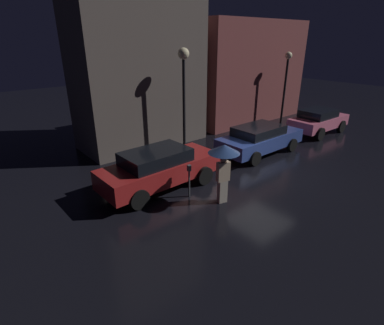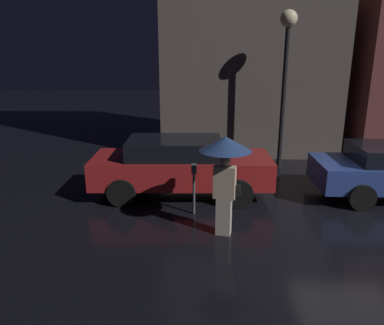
{
  "view_description": "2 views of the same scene",
  "coord_description": "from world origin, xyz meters",
  "px_view_note": "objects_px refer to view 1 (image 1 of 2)",
  "views": [
    {
      "loc": [
        -9.71,
        -7.03,
        5.25
      ],
      "look_at": [
        -3.53,
        0.46,
        1.19
      ],
      "focal_mm": 28.0,
      "sensor_mm": 36.0,
      "label": 1
    },
    {
      "loc": [
        -3.6,
        -7.82,
        3.67
      ],
      "look_at": [
        -3.84,
        0.11,
        1.31
      ],
      "focal_mm": 35.0,
      "sensor_mm": 36.0,
      "label": 2
    }
  ],
  "objects_px": {
    "pedestrian_with_umbrella": "(224,158)",
    "parking_meter": "(189,177)",
    "street_lamp_far": "(286,74)",
    "street_lamp_near": "(184,76)",
    "parked_car_blue": "(260,138)",
    "parked_car_pink": "(318,120)",
    "parked_car_red": "(160,168)"
  },
  "relations": [
    {
      "from": "pedestrian_with_umbrella",
      "to": "parking_meter",
      "type": "bearing_deg",
      "value": -42.95
    },
    {
      "from": "street_lamp_near",
      "to": "street_lamp_far",
      "type": "bearing_deg",
      "value": 0.3
    },
    {
      "from": "parked_car_blue",
      "to": "parked_car_pink",
      "type": "height_order",
      "value": "parked_car_pink"
    },
    {
      "from": "parked_car_blue",
      "to": "street_lamp_far",
      "type": "height_order",
      "value": "street_lamp_far"
    },
    {
      "from": "parked_car_red",
      "to": "street_lamp_near",
      "type": "relative_size",
      "value": 0.96
    },
    {
      "from": "parking_meter",
      "to": "street_lamp_near",
      "type": "bearing_deg",
      "value": 53.91
    },
    {
      "from": "parked_car_pink",
      "to": "parked_car_blue",
      "type": "bearing_deg",
      "value": -179.04
    },
    {
      "from": "parking_meter",
      "to": "street_lamp_far",
      "type": "relative_size",
      "value": 0.27
    },
    {
      "from": "street_lamp_near",
      "to": "pedestrian_with_umbrella",
      "type": "bearing_deg",
      "value": -113.54
    },
    {
      "from": "parked_car_red",
      "to": "parking_meter",
      "type": "height_order",
      "value": "parked_car_red"
    },
    {
      "from": "street_lamp_near",
      "to": "street_lamp_far",
      "type": "xyz_separation_m",
      "value": [
        8.07,
        0.04,
        -0.51
      ]
    },
    {
      "from": "parked_car_pink",
      "to": "street_lamp_near",
      "type": "relative_size",
      "value": 0.81
    },
    {
      "from": "pedestrian_with_umbrella",
      "to": "parked_car_blue",
      "type": "bearing_deg",
      "value": -140.45
    },
    {
      "from": "pedestrian_with_umbrella",
      "to": "street_lamp_near",
      "type": "xyz_separation_m",
      "value": [
        2.04,
        4.69,
        2.02
      ]
    },
    {
      "from": "parked_car_red",
      "to": "pedestrian_with_umbrella",
      "type": "xyz_separation_m",
      "value": [
        1.03,
        -2.26,
        0.84
      ]
    },
    {
      "from": "parked_car_red",
      "to": "pedestrian_with_umbrella",
      "type": "relative_size",
      "value": 2.23
    },
    {
      "from": "parked_car_pink",
      "to": "pedestrian_with_umbrella",
      "type": "height_order",
      "value": "pedestrian_with_umbrella"
    },
    {
      "from": "street_lamp_near",
      "to": "parked_car_blue",
      "type": "bearing_deg",
      "value": -42.25
    },
    {
      "from": "parking_meter",
      "to": "street_lamp_near",
      "type": "height_order",
      "value": "street_lamp_near"
    },
    {
      "from": "parked_car_red",
      "to": "street_lamp_far",
      "type": "bearing_deg",
      "value": 10.81
    },
    {
      "from": "parked_car_red",
      "to": "parked_car_pink",
      "type": "height_order",
      "value": "parked_car_red"
    },
    {
      "from": "parked_car_red",
      "to": "pedestrian_with_umbrella",
      "type": "height_order",
      "value": "pedestrian_with_umbrella"
    },
    {
      "from": "pedestrian_with_umbrella",
      "to": "street_lamp_far",
      "type": "bearing_deg",
      "value": -140.49
    },
    {
      "from": "parked_car_red",
      "to": "street_lamp_far",
      "type": "height_order",
      "value": "street_lamp_far"
    },
    {
      "from": "street_lamp_far",
      "to": "pedestrian_with_umbrella",
      "type": "bearing_deg",
      "value": -154.93
    },
    {
      "from": "parked_car_blue",
      "to": "parked_car_pink",
      "type": "bearing_deg",
      "value": -0.52
    },
    {
      "from": "parked_car_blue",
      "to": "street_lamp_near",
      "type": "distance_m",
      "value": 4.68
    },
    {
      "from": "parked_car_red",
      "to": "parked_car_blue",
      "type": "bearing_deg",
      "value": -1.99
    },
    {
      "from": "parked_car_blue",
      "to": "parking_meter",
      "type": "bearing_deg",
      "value": -167.28
    },
    {
      "from": "pedestrian_with_umbrella",
      "to": "parking_meter",
      "type": "distance_m",
      "value": 1.49
    },
    {
      "from": "parking_meter",
      "to": "street_lamp_far",
      "type": "bearing_deg",
      "value": 19.11
    },
    {
      "from": "parking_meter",
      "to": "street_lamp_far",
      "type": "distance_m",
      "value": 11.64
    }
  ]
}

